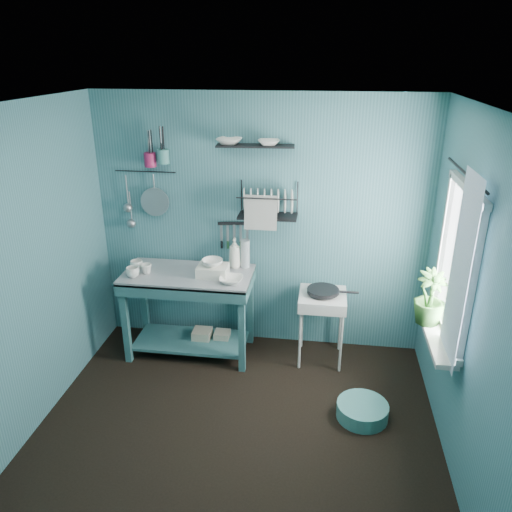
# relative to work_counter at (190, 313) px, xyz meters

# --- Properties ---
(floor) EXTENTS (3.20, 3.20, 0.00)m
(floor) POSITION_rel_work_counter_xyz_m (0.65, -1.14, -0.43)
(floor) COLOR black
(floor) RESTS_ON ground
(ceiling) EXTENTS (3.20, 3.20, 0.00)m
(ceiling) POSITION_rel_work_counter_xyz_m (0.65, -1.14, 2.07)
(ceiling) COLOR silver
(ceiling) RESTS_ON ground
(wall_back) EXTENTS (3.20, 0.00, 3.20)m
(wall_back) POSITION_rel_work_counter_xyz_m (0.65, 0.36, 0.82)
(wall_back) COLOR #396E76
(wall_back) RESTS_ON ground
(wall_front) EXTENTS (3.20, 0.00, 3.20)m
(wall_front) POSITION_rel_work_counter_xyz_m (0.65, -2.64, 0.82)
(wall_front) COLOR #396E76
(wall_front) RESTS_ON ground
(wall_left) EXTENTS (0.00, 3.00, 3.00)m
(wall_left) POSITION_rel_work_counter_xyz_m (-0.95, -1.14, 0.82)
(wall_left) COLOR #396E76
(wall_left) RESTS_ON ground
(wall_right) EXTENTS (0.00, 3.00, 3.00)m
(wall_right) POSITION_rel_work_counter_xyz_m (2.25, -1.14, 0.82)
(wall_right) COLOR #396E76
(wall_right) RESTS_ON ground
(work_counter) EXTENTS (1.27, 0.71, 0.87)m
(work_counter) POSITION_rel_work_counter_xyz_m (0.00, 0.00, 0.00)
(work_counter) COLOR #306165
(work_counter) RESTS_ON floor
(mug_left) EXTENTS (0.12, 0.12, 0.10)m
(mug_left) POSITION_rel_work_counter_xyz_m (-0.48, -0.16, 0.48)
(mug_left) COLOR white
(mug_left) RESTS_ON work_counter
(mug_mid) EXTENTS (0.14, 0.14, 0.09)m
(mug_mid) POSITION_rel_work_counter_xyz_m (-0.38, -0.06, 0.48)
(mug_mid) COLOR white
(mug_mid) RESTS_ON work_counter
(mug_right) EXTENTS (0.17, 0.17, 0.10)m
(mug_right) POSITION_rel_work_counter_xyz_m (-0.50, 0.00, 0.48)
(mug_right) COLOR white
(mug_right) RESTS_ON work_counter
(wash_tub) EXTENTS (0.28, 0.22, 0.10)m
(wash_tub) POSITION_rel_work_counter_xyz_m (0.25, -0.02, 0.48)
(wash_tub) COLOR silver
(wash_tub) RESTS_ON work_counter
(tub_bowl) EXTENTS (0.20, 0.19, 0.06)m
(tub_bowl) POSITION_rel_work_counter_xyz_m (0.25, -0.02, 0.56)
(tub_bowl) COLOR white
(tub_bowl) RESTS_ON wash_tub
(soap_bottle) EXTENTS (0.11, 0.12, 0.30)m
(soap_bottle) POSITION_rel_work_counter_xyz_m (0.42, 0.20, 0.58)
(soap_bottle) COLOR silver
(soap_bottle) RESTS_ON work_counter
(water_bottle) EXTENTS (0.09, 0.09, 0.28)m
(water_bottle) POSITION_rel_work_counter_xyz_m (0.52, 0.22, 0.57)
(water_bottle) COLOR #AAB6BD
(water_bottle) RESTS_ON work_counter
(counter_bowl) EXTENTS (0.22, 0.22, 0.05)m
(counter_bowl) POSITION_rel_work_counter_xyz_m (0.45, -0.15, 0.46)
(counter_bowl) COLOR white
(counter_bowl) RESTS_ON work_counter
(hotplate_stand) EXTENTS (0.49, 0.49, 0.71)m
(hotplate_stand) POSITION_rel_work_counter_xyz_m (1.28, 0.05, -0.08)
(hotplate_stand) COLOR silver
(hotplate_stand) RESTS_ON floor
(frying_pan) EXTENTS (0.30, 0.30, 0.03)m
(frying_pan) POSITION_rel_work_counter_xyz_m (1.28, 0.05, 0.31)
(frying_pan) COLOR black
(frying_pan) RESTS_ON hotplate_stand
(knife_strip) EXTENTS (0.32, 0.07, 0.03)m
(knife_strip) POSITION_rel_work_counter_xyz_m (0.40, 0.33, 0.84)
(knife_strip) COLOR black
(knife_strip) RESTS_ON wall_back
(dish_rack) EXTENTS (0.57, 0.30, 0.32)m
(dish_rack) POSITION_rel_work_counter_xyz_m (0.74, 0.23, 1.11)
(dish_rack) COLOR black
(dish_rack) RESTS_ON wall_back
(upper_shelf) EXTENTS (0.71, 0.23, 0.01)m
(upper_shelf) POSITION_rel_work_counter_xyz_m (0.61, 0.26, 1.60)
(upper_shelf) COLOR black
(upper_shelf) RESTS_ON wall_back
(shelf_bowl_left) EXTENTS (0.25, 0.25, 0.06)m
(shelf_bowl_left) POSITION_rel_work_counter_xyz_m (0.38, 0.26, 1.60)
(shelf_bowl_left) COLOR white
(shelf_bowl_left) RESTS_ON upper_shelf
(shelf_bowl_right) EXTENTS (0.21, 0.21, 0.05)m
(shelf_bowl_right) POSITION_rel_work_counter_xyz_m (0.74, 0.26, 1.61)
(shelf_bowl_right) COLOR white
(shelf_bowl_right) RESTS_ON upper_shelf
(utensil_cup_magenta) EXTENTS (0.11, 0.11, 0.13)m
(utensil_cup_magenta) POSITION_rel_work_counter_xyz_m (-0.38, 0.28, 1.45)
(utensil_cup_magenta) COLOR #A51E50
(utensil_cup_magenta) RESTS_ON wall_back
(utensil_cup_teal) EXTENTS (0.11, 0.11, 0.13)m
(utensil_cup_teal) POSITION_rel_work_counter_xyz_m (-0.25, 0.28, 1.48)
(utensil_cup_teal) COLOR teal
(utensil_cup_teal) RESTS_ON wall_back
(colander) EXTENTS (0.28, 0.03, 0.28)m
(colander) POSITION_rel_work_counter_xyz_m (-0.38, 0.31, 1.03)
(colander) COLOR #96989D
(colander) RESTS_ON wall_back
(ladle_outer) EXTENTS (0.01, 0.01, 0.30)m
(ladle_outer) POSITION_rel_work_counter_xyz_m (-0.66, 0.32, 1.13)
(ladle_outer) COLOR #96989D
(ladle_outer) RESTS_ON wall_back
(ladle_inner) EXTENTS (0.01, 0.01, 0.30)m
(ladle_inner) POSITION_rel_work_counter_xyz_m (-0.64, 0.32, 0.97)
(ladle_inner) COLOR #96989D
(ladle_inner) RESTS_ON wall_back
(hook_rail) EXTENTS (0.60, 0.01, 0.01)m
(hook_rail) POSITION_rel_work_counter_xyz_m (-0.46, 0.33, 1.32)
(hook_rail) COLOR black
(hook_rail) RESTS_ON wall_back
(window_glass) EXTENTS (0.00, 1.10, 1.10)m
(window_glass) POSITION_rel_work_counter_xyz_m (2.23, -0.69, 0.97)
(window_glass) COLOR white
(window_glass) RESTS_ON wall_right
(windowsill) EXTENTS (0.16, 0.95, 0.04)m
(windowsill) POSITION_rel_work_counter_xyz_m (2.15, -0.69, 0.38)
(windowsill) COLOR silver
(windowsill) RESTS_ON wall_right
(curtain) EXTENTS (0.00, 1.35, 1.35)m
(curtain) POSITION_rel_work_counter_xyz_m (2.17, -0.99, 1.02)
(curtain) COLOR white
(curtain) RESTS_ON wall_right
(curtain_rod) EXTENTS (0.02, 1.05, 0.02)m
(curtain_rod) POSITION_rel_work_counter_xyz_m (2.19, -0.69, 1.62)
(curtain_rod) COLOR black
(curtain_rod) RESTS_ON wall_right
(potted_plant) EXTENTS (0.32, 0.32, 0.44)m
(potted_plant) POSITION_rel_work_counter_xyz_m (2.10, -0.58, 0.62)
(potted_plant) COLOR #2D5B24
(potted_plant) RESTS_ON windowsill
(storage_tin_large) EXTENTS (0.18, 0.18, 0.22)m
(storage_tin_large) POSITION_rel_work_counter_xyz_m (0.10, 0.05, -0.32)
(storage_tin_large) COLOR tan
(storage_tin_large) RESTS_ON floor
(storage_tin_small) EXTENTS (0.15, 0.15, 0.20)m
(storage_tin_small) POSITION_rel_work_counter_xyz_m (0.30, 0.08, -0.33)
(storage_tin_small) COLOR tan
(storage_tin_small) RESTS_ON floor
(floor_basin) EXTENTS (0.42, 0.42, 0.13)m
(floor_basin) POSITION_rel_work_counter_xyz_m (1.65, -0.77, -0.37)
(floor_basin) COLOR teal
(floor_basin) RESTS_ON floor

